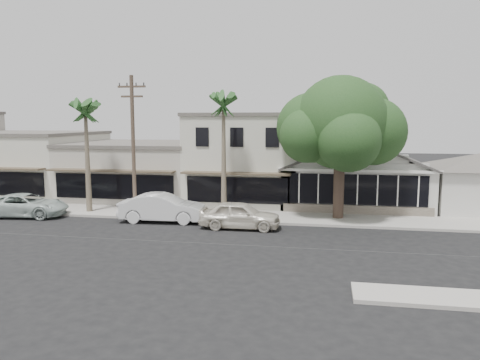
% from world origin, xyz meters
% --- Properties ---
extents(ground, '(140.00, 140.00, 0.00)m').
position_xyz_m(ground, '(0.00, 0.00, 0.00)').
color(ground, black).
rests_on(ground, ground).
extents(sidewalk_north, '(90.00, 3.50, 0.15)m').
position_xyz_m(sidewalk_north, '(-8.00, 6.75, 0.07)').
color(sidewalk_north, '#9E9991').
rests_on(sidewalk_north, ground).
extents(corner_shop, '(10.40, 8.60, 5.10)m').
position_xyz_m(corner_shop, '(5.00, 12.47, 2.62)').
color(corner_shop, silver).
rests_on(corner_shop, ground).
extents(side_cottage, '(6.00, 6.00, 3.00)m').
position_xyz_m(side_cottage, '(13.20, 11.50, 1.50)').
color(side_cottage, silver).
rests_on(side_cottage, ground).
extents(row_building_near, '(8.00, 10.00, 6.50)m').
position_xyz_m(row_building_near, '(-3.00, 13.50, 3.25)').
color(row_building_near, beige).
rests_on(row_building_near, ground).
extents(row_building_midnear, '(10.00, 10.00, 4.20)m').
position_xyz_m(row_building_midnear, '(-12.00, 13.50, 2.10)').
color(row_building_midnear, '#BDB7AA').
rests_on(row_building_midnear, ground).
extents(row_building_midfar, '(11.00, 10.00, 5.00)m').
position_xyz_m(row_building_midfar, '(-22.50, 13.50, 2.50)').
color(row_building_midfar, beige).
rests_on(row_building_midfar, ground).
extents(utility_pole, '(1.80, 0.24, 9.00)m').
position_xyz_m(utility_pole, '(-9.00, 5.20, 4.79)').
color(utility_pole, brown).
rests_on(utility_pole, ground).
extents(car_0, '(4.71, 1.96, 1.59)m').
position_xyz_m(car_0, '(-1.89, 3.61, 0.80)').
color(car_0, beige).
rests_on(car_0, ground).
extents(car_1, '(5.42, 2.19, 1.75)m').
position_xyz_m(car_1, '(-6.89, 4.51, 0.88)').
color(car_1, silver).
rests_on(car_1, ground).
extents(car_2, '(5.64, 3.08, 1.50)m').
position_xyz_m(car_2, '(-16.21, 4.37, 0.75)').
color(car_2, '#B5C3BD').
rests_on(car_2, ground).
extents(shade_tree, '(8.08, 7.31, 8.97)m').
position_xyz_m(shade_tree, '(3.70, 7.32, 5.90)').
color(shade_tree, '#4F3C30').
rests_on(shade_tree, ground).
extents(palm_east, '(2.66, 2.66, 8.38)m').
position_xyz_m(palm_east, '(-3.48, 6.57, 7.20)').
color(palm_east, '#726651').
rests_on(palm_east, ground).
extents(palm_mid, '(3.39, 3.39, 8.06)m').
position_xyz_m(palm_mid, '(-12.68, 6.13, 6.87)').
color(palm_mid, '#726651').
rests_on(palm_mid, ground).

